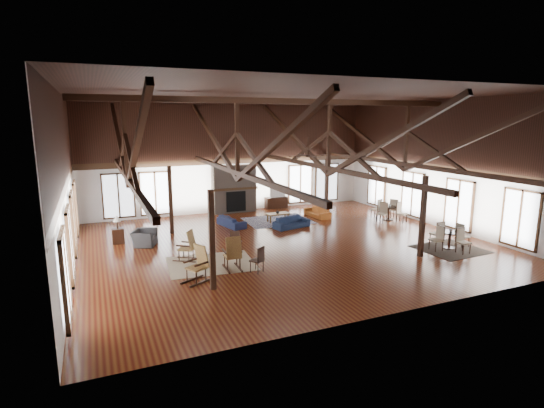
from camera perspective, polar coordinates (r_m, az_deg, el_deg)
name	(u,v)px	position (r m, az deg, el deg)	size (l,w,h in m)	color
floor	(285,244)	(17.65, 1.71, -5.35)	(16.00, 16.00, 0.00)	#582C12
ceiling	(286,95)	(16.94, 1.83, 14.50)	(16.00, 14.00, 0.02)	black
wall_back	(232,158)	(23.54, -5.45, 6.24)	(16.00, 0.02, 6.00)	white
wall_front	(402,203)	(11.15, 17.04, 0.19)	(16.00, 0.02, 6.00)	white
wall_left	(64,183)	(15.51, -26.19, 2.53)	(0.02, 14.00, 6.00)	white
wall_right	(438,164)	(21.63, 21.46, 5.07)	(0.02, 14.00, 6.00)	white
roof_truss	(285,146)	(16.94, 1.79, 7.83)	(15.60, 14.07, 3.14)	black
post_grid	(285,208)	(17.27, 1.74, -0.49)	(8.16, 7.16, 3.05)	black
fireplace	(234,189)	(23.44, -5.12, 2.01)	(2.50, 0.69, 2.60)	#68594F
ceiling_fan	(308,155)	(16.29, 4.87, 6.61)	(1.60, 1.60, 0.75)	black
sofa_navy_front	(291,222)	(20.15, 2.63, -2.49)	(1.76, 0.69, 0.51)	#141F39
sofa_navy_left	(231,221)	(20.46, -5.48, -2.34)	(0.67, 1.71, 0.50)	#141B37
sofa_orange	(317,212)	(22.52, 6.11, -1.09)	(0.66, 1.70, 0.50)	#A2541F
coffee_table	(278,214)	(21.29, 0.80, -1.39)	(1.17, 0.63, 0.44)	brown
vase	(277,212)	(21.18, 0.74, -1.06)	(0.17, 0.17, 0.18)	#B2B2B2
armchair	(144,238)	(18.09, -16.81, -4.37)	(0.85, 0.98, 0.64)	#2B2C2E
side_table_lamp	(118,232)	(18.73, -20.01, -3.62)	(0.47, 0.47, 1.20)	black
rocking_chair_a	(189,246)	(15.73, -11.16, -5.61)	(0.99, 0.88, 1.14)	olive
rocking_chair_b	(233,254)	(14.55, -5.27, -6.73)	(0.55, 0.95, 1.20)	olive
rocking_chair_c	(199,264)	(13.74, -9.84, -7.96)	(1.05, 0.87, 1.19)	olive
side_chair_a	(235,240)	(16.39, -4.93, -4.82)	(0.52, 0.52, 0.89)	black
side_chair_b	(259,258)	(14.26, -1.78, -7.22)	(0.53, 0.53, 0.90)	black
cafe_table_near	(450,237)	(18.29, 22.78, -4.09)	(1.82, 1.82, 0.96)	black
cafe_table_far	(389,211)	(22.41, 15.42, -0.86)	(1.91, 1.91, 0.99)	black
cup_near	(451,230)	(18.23, 22.91, -3.30)	(0.13, 0.13, 0.10)	#B2B2B2
cup_far	(390,205)	(22.38, 15.56, -0.16)	(0.14, 0.14, 0.11)	#B2B2B2
tv_console	(276,203)	(24.58, 0.56, 0.19)	(1.28, 0.48, 0.64)	black
television	(277,192)	(24.49, 0.66, 1.59)	(0.99, 0.13, 0.57)	#B2B2B2
rug_tan	(211,264)	(15.41, -8.16, -7.94)	(3.00, 2.35, 0.01)	tan
rug_navy	(278,221)	(21.57, 0.78, -2.23)	(3.23, 2.42, 0.01)	#191948
rug_dark	(450,249)	(18.31, 22.81, -5.61)	(2.39, 2.17, 0.01)	black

